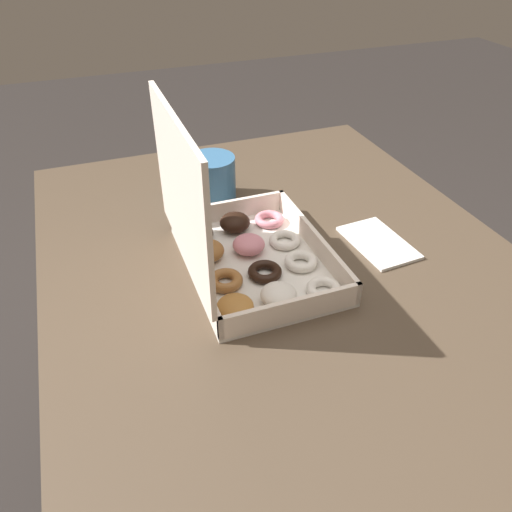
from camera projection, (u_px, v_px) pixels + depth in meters
The scene contains 5 objects.
ground_plane at pixel (280, 503), 1.29m from camera, with size 8.00×8.00×0.00m, color #2D2826.
dining_table at pixel (290, 319), 0.91m from camera, with size 1.11×0.82×0.76m.
donut_box at pixel (236, 243), 0.82m from camera, with size 0.31×0.23×0.28m.
coffee_mug at pixel (212, 178), 1.02m from camera, with size 0.10×0.10×0.09m.
paper_napkin at pixel (378, 243), 0.91m from camera, with size 0.15×0.10×0.01m.
Camera 1 is at (-0.60, 0.29, 1.28)m, focal length 35.00 mm.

